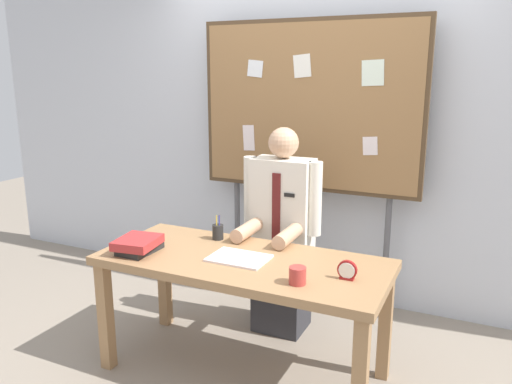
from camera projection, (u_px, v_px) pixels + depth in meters
name	position (u px, v px, depth m)	size (l,w,h in m)	color
ground_plane	(243.00, 371.00, 3.04)	(12.00, 12.00, 0.00)	gray
back_wall	(317.00, 127.00, 3.86)	(6.40, 0.08, 2.70)	silver
desk	(243.00, 273.00, 2.89)	(1.66, 0.72, 0.72)	#9E754C
person	(282.00, 239.00, 3.41)	(0.55, 0.56, 1.41)	#2D2D33
bulletin_board	(309.00, 110.00, 3.64)	(1.66, 0.09, 2.13)	#4C3823
book_stack	(138.00, 245.00, 2.96)	(0.25, 0.29, 0.09)	#262626
open_notebook	(239.00, 258.00, 2.86)	(0.33, 0.24, 0.01)	silver
desk_clock	(347.00, 271.00, 2.57)	(0.10, 0.04, 0.10)	maroon
coffee_mug	(298.00, 275.00, 2.52)	(0.09, 0.09, 0.09)	#B23833
pen_holder	(218.00, 232.00, 3.19)	(0.07, 0.07, 0.16)	#262626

